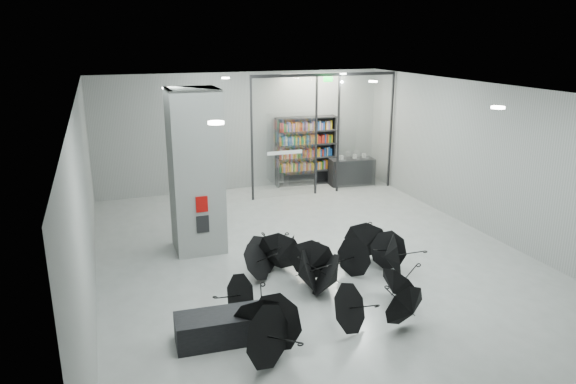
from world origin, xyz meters
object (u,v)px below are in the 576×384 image
object	(u,v)px
column	(196,171)
bench	(222,327)
bookshelf	(306,151)
shop_counter	(352,172)
umbrella_cluster	(318,284)

from	to	relation	value
column	bench	size ratio (longest dim) A/B	2.50
column	bookshelf	xyz separation A→B (m)	(4.72, 4.75, -0.79)
shop_counter	umbrella_cluster	bearing A→B (deg)	-115.28
bench	column	bearing A→B (deg)	87.68
bench	umbrella_cluster	distance (m)	2.41
bench	bookshelf	size ratio (longest dim) A/B	0.66
column	bookshelf	world-z (taller)	column
umbrella_cluster	bookshelf	bearing A→B (deg)	70.38
bench	shop_counter	world-z (taller)	shop_counter
bookshelf	shop_counter	size ratio (longest dim) A/B	1.54
umbrella_cluster	shop_counter	bearing A→B (deg)	59.50
bench	umbrella_cluster	world-z (taller)	umbrella_cluster
bookshelf	shop_counter	bearing A→B (deg)	-17.54
column	bookshelf	bearing A→B (deg)	45.15
shop_counter	bookshelf	bearing A→B (deg)	162.35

